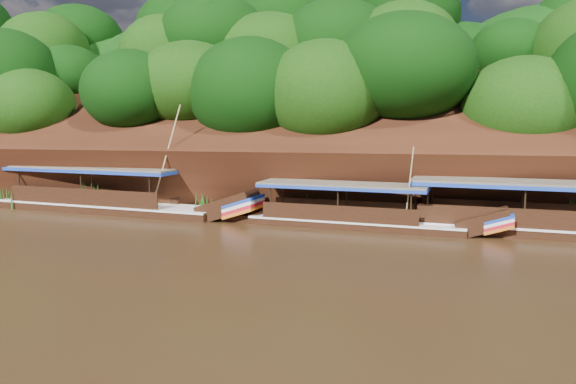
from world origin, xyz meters
TOP-DOWN VIEW (x-y plane):
  - ground at (0.00, 0.00)m, footprint 160.00×160.00m
  - riverbank at (-0.01, 22.73)m, footprint 120.00×30.06m
  - boat_0 at (11.91, 6.82)m, footprint 16.03×4.19m
  - boat_1 at (2.91, 7.02)m, footprint 13.18×3.52m
  - boat_2 at (-11.89, 8.84)m, footprint 17.26×4.75m
  - reeds at (-3.15, 9.34)m, footprint 47.99×2.50m

SIDE VIEW (x-z plane):
  - ground at x=0.00m, z-range 0.00..0.00m
  - boat_1 at x=2.91m, z-range -1.81..2.83m
  - boat_0 at x=11.91m, z-range -2.59..3.75m
  - boat_2 at x=-11.89m, z-range -2.80..4.02m
  - reeds at x=-3.15m, z-range -0.17..2.01m
  - riverbank at x=-0.01m, z-range -7.81..11.59m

